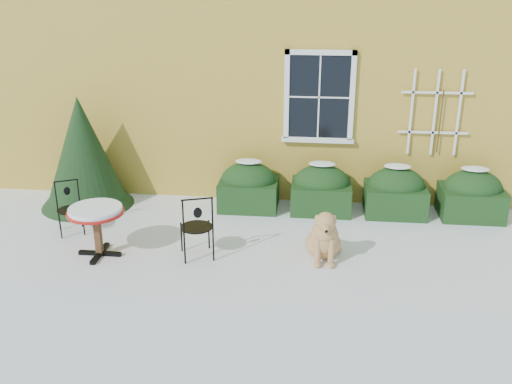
# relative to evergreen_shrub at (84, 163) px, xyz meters

# --- Properties ---
(ground) EXTENTS (80.00, 80.00, 0.00)m
(ground) POSITION_rel_evergreen_shrub_xyz_m (3.27, -2.37, -0.81)
(ground) COLOR white
(ground) RESTS_ON ground
(house) EXTENTS (12.40, 8.40, 6.40)m
(house) POSITION_rel_evergreen_shrub_xyz_m (3.27, 4.63, 2.40)
(house) COLOR gold
(house) RESTS_ON ground
(hedge_row) EXTENTS (4.95, 0.80, 0.91)m
(hedge_row) POSITION_rel_evergreen_shrub_xyz_m (4.92, 0.18, -0.41)
(hedge_row) COLOR black
(hedge_row) RESTS_ON ground
(evergreen_shrub) EXTENTS (1.67, 1.67, 2.02)m
(evergreen_shrub) POSITION_rel_evergreen_shrub_xyz_m (0.00, 0.00, 0.00)
(evergreen_shrub) COLOR black
(evergreen_shrub) RESTS_ON ground
(bistro_table) EXTENTS (0.84, 0.84, 0.78)m
(bistro_table) POSITION_rel_evergreen_shrub_xyz_m (0.95, -1.95, -0.16)
(bistro_table) COLOR black
(bistro_table) RESTS_ON ground
(patio_chair_near) EXTENTS (0.58, 0.57, 1.01)m
(patio_chair_near) POSITION_rel_evergreen_shrub_xyz_m (2.44, -1.85, -0.30)
(patio_chair_near) COLOR black
(patio_chair_near) RESTS_ON ground
(patio_chair_far) EXTENTS (0.51, 0.51, 0.86)m
(patio_chair_far) POSITION_rel_evergreen_shrub_xyz_m (0.18, -1.17, -0.38)
(patio_chair_far) COLOR black
(patio_chair_far) RESTS_ON ground
(dog) EXTENTS (0.57, 0.96, 0.85)m
(dog) POSITION_rel_evergreen_shrub_xyz_m (4.32, -1.72, -0.47)
(dog) COLOR tan
(dog) RESTS_ON ground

